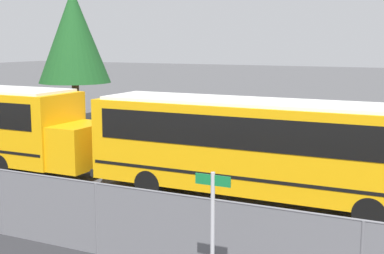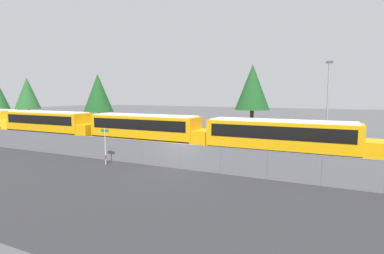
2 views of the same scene
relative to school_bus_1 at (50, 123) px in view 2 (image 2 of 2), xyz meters
name	(u,v)px [view 2 (image 2 of 2)]	position (x,y,z in m)	size (l,w,h in m)	color
ground_plane	(180,169)	(19.78, -5.50, -1.91)	(200.00, 200.00, 0.00)	#4C4C4F
road_strip	(125,194)	(19.78, -11.50, -1.90)	(124.95, 12.00, 0.01)	#2B2B2D
fence	(180,156)	(19.78, -5.50, -1.00)	(91.02, 0.07, 1.78)	#9EA0A5
school_bus_1	(50,123)	(0.00, 0.00, 0.00)	(12.59, 2.56, 3.24)	orange
school_bus_2	(147,129)	(13.12, 0.24, 0.00)	(12.59, 2.56, 3.24)	orange
school_bus_3	(284,138)	(25.95, -0.29, 0.00)	(12.59, 2.56, 3.24)	orange
street_sign	(105,145)	(14.25, -6.77, -0.47)	(0.70, 0.09, 2.69)	#B7B7BC
light_pole	(328,102)	(28.71, 6.60, 2.56)	(0.60, 0.24, 8.17)	gray
tree_1	(98,93)	(-2.74, 10.85, 3.46)	(4.35, 4.35, 8.22)	#51381E
tree_2	(27,93)	(-18.92, 11.00, 3.45)	(4.17, 4.17, 8.09)	#51381E
tree_3	(252,87)	(20.70, 10.49, 4.05)	(3.97, 3.97, 8.57)	#51381E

